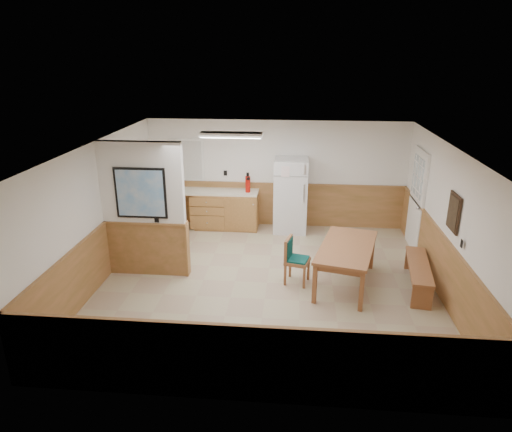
# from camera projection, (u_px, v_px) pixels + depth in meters

# --- Properties ---
(ground) EXTENTS (6.00, 6.00, 0.00)m
(ground) POSITION_uv_depth(u_px,v_px,m) (267.00, 283.00, 8.26)
(ground) COLOR tan
(ground) RESTS_ON ground
(ceiling) EXTENTS (6.00, 6.00, 0.02)m
(ceiling) POSITION_uv_depth(u_px,v_px,m) (268.00, 146.00, 7.41)
(ceiling) COLOR silver
(ceiling) RESTS_ON back_wall
(back_wall) EXTENTS (6.00, 0.02, 2.50)m
(back_wall) POSITION_uv_depth(u_px,v_px,m) (276.00, 174.00, 10.65)
(back_wall) COLOR white
(back_wall) RESTS_ON ground
(right_wall) EXTENTS (0.02, 6.00, 2.50)m
(right_wall) POSITION_uv_depth(u_px,v_px,m) (447.00, 224.00, 7.58)
(right_wall) COLOR white
(right_wall) RESTS_ON ground
(left_wall) EXTENTS (0.02, 6.00, 2.50)m
(left_wall) POSITION_uv_depth(u_px,v_px,m) (99.00, 213.00, 8.09)
(left_wall) COLOR white
(left_wall) RESTS_ON ground
(wainscot_back) EXTENTS (6.00, 0.04, 1.00)m
(wainscot_back) POSITION_uv_depth(u_px,v_px,m) (276.00, 205.00, 10.88)
(wainscot_back) COLOR #B47548
(wainscot_back) RESTS_ON ground
(wainscot_right) EXTENTS (0.04, 6.00, 1.00)m
(wainscot_right) POSITION_uv_depth(u_px,v_px,m) (440.00, 264.00, 7.83)
(wainscot_right) COLOR #B47548
(wainscot_right) RESTS_ON ground
(wainscot_left) EXTENTS (0.04, 6.00, 1.00)m
(wainscot_left) POSITION_uv_depth(u_px,v_px,m) (105.00, 251.00, 8.34)
(wainscot_left) COLOR #B47548
(wainscot_left) RESTS_ON ground
(partition_wall) EXTENTS (1.50, 0.20, 2.50)m
(partition_wall) POSITION_uv_depth(u_px,v_px,m) (144.00, 211.00, 8.22)
(partition_wall) COLOR white
(partition_wall) RESTS_ON ground
(kitchen_counter) EXTENTS (2.20, 0.61, 1.00)m
(kitchen_counter) POSITION_uv_depth(u_px,v_px,m) (224.00, 209.00, 10.72)
(kitchen_counter) COLOR #AD763D
(kitchen_counter) RESTS_ON ground
(exterior_door) EXTENTS (0.07, 1.02, 2.15)m
(exterior_door) POSITION_uv_depth(u_px,v_px,m) (417.00, 200.00, 9.43)
(exterior_door) COLOR white
(exterior_door) RESTS_ON ground
(kitchen_window) EXTENTS (0.80, 0.04, 1.00)m
(kitchen_window) POSITION_uv_depth(u_px,v_px,m) (187.00, 160.00, 10.70)
(kitchen_window) COLOR white
(kitchen_window) RESTS_ON back_wall
(wall_painting) EXTENTS (0.04, 0.50, 0.60)m
(wall_painting) POSITION_uv_depth(u_px,v_px,m) (454.00, 212.00, 7.20)
(wall_painting) COLOR #2F1F13
(wall_painting) RESTS_ON right_wall
(fluorescent_fixture) EXTENTS (1.20, 0.30, 0.09)m
(fluorescent_fixture) POSITION_uv_depth(u_px,v_px,m) (231.00, 135.00, 8.72)
(fluorescent_fixture) COLOR white
(fluorescent_fixture) RESTS_ON ceiling
(refrigerator) EXTENTS (0.75, 0.72, 1.70)m
(refrigerator) POSITION_uv_depth(u_px,v_px,m) (291.00, 195.00, 10.40)
(refrigerator) COLOR white
(refrigerator) RESTS_ON ground
(dining_table) EXTENTS (1.28, 1.92, 0.75)m
(dining_table) POSITION_uv_depth(u_px,v_px,m) (347.00, 251.00, 7.99)
(dining_table) COLOR #955C36
(dining_table) RESTS_ON ground
(dining_bench) EXTENTS (0.56, 1.61, 0.45)m
(dining_bench) POSITION_uv_depth(u_px,v_px,m) (419.00, 270.00, 7.98)
(dining_bench) COLOR #955C36
(dining_bench) RESTS_ON ground
(dining_chair) EXTENTS (0.63, 0.50, 0.85)m
(dining_chair) POSITION_uv_depth(u_px,v_px,m) (293.00, 257.00, 8.13)
(dining_chair) COLOR #955C36
(dining_chair) RESTS_ON ground
(fire_extinguisher) EXTENTS (0.15, 0.15, 0.46)m
(fire_extinguisher) POSITION_uv_depth(u_px,v_px,m) (248.00, 184.00, 10.42)
(fire_extinguisher) COLOR #AD1009
(fire_extinguisher) RESTS_ON kitchen_counter
(soap_bottle) EXTENTS (0.09, 0.09, 0.22)m
(soap_bottle) POSITION_uv_depth(u_px,v_px,m) (183.00, 185.00, 10.62)
(soap_bottle) COLOR #178327
(soap_bottle) RESTS_ON kitchen_counter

